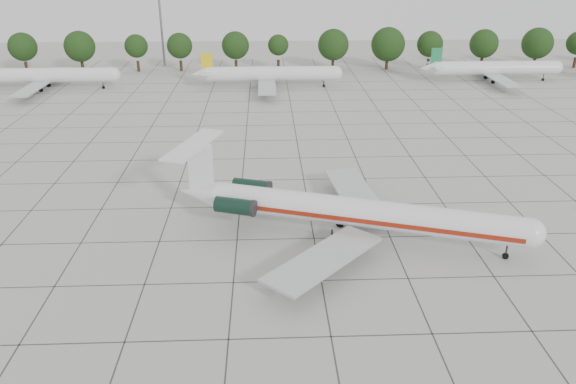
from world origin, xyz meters
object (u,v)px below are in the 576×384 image
Objects in this scene: main_airliner at (342,210)px; floodlight_mast at (160,6)px; bg_airliner_c at (270,74)px; bg_airliner_b at (47,76)px; bg_airliner_d at (494,68)px.

floodlight_mast reaches higher than main_airliner.
floodlight_mast is (-32.88, 91.78, 11.16)m from main_airliner.
floodlight_mast reaches higher than bg_airliner_c.
bg_airliner_b is 1.11× the size of floodlight_mast.
main_airliner is at bearing -51.66° from bg_airliner_b.
bg_airliner_d is at bearing 2.09° from bg_airliner_b.
floodlight_mast reaches higher than bg_airliner_b.
bg_airliner_c is at bearing -175.47° from bg_airliner_d.
floodlight_mast is (20.36, 24.47, 11.37)m from bg_airliner_b.
main_airliner is 98.13m from floodlight_mast.
bg_airliner_b is 1.00× the size of bg_airliner_c.
bg_airliner_b is 33.81m from floodlight_mast.
floodlight_mast is (-26.37, 24.89, 11.37)m from bg_airliner_c.
main_airliner is 85.83m from bg_airliner_b.
bg_airliner_d is 1.11× the size of floodlight_mast.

